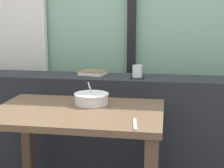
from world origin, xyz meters
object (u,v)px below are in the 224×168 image
fork_utensil (135,124)px  juice_glass (137,72)px  coaster_square (137,78)px  soup_bowl (91,99)px  closed_book (92,73)px  breakfast_table (78,131)px

fork_utensil → juice_glass: bearing=87.5°
coaster_square → fork_utensil: 0.78m
juice_glass → fork_utensil: size_ratio=0.51×
juice_glass → soup_bowl: juice_glass is taller
coaster_square → closed_book: (-0.34, 0.07, 0.01)m
soup_bowl → fork_utensil: bearing=-49.7°
closed_book → fork_utensil: size_ratio=1.23×
coaster_square → fork_utensil: bearing=-85.7°
soup_bowl → juice_glass: bearing=61.2°
coaster_square → soup_bowl: 0.49m
closed_book → coaster_square: bearing=-11.7°
coaster_square → soup_bowl: bearing=-118.8°
breakfast_table → closed_book: bearing=94.8°
juice_glass → breakfast_table: bearing=-117.0°
soup_bowl → coaster_square: bearing=61.2°
coaster_square → soup_bowl: size_ratio=0.48×
breakfast_table → coaster_square: coaster_square is taller
breakfast_table → juice_glass: juice_glass is taller
breakfast_table → juice_glass: 0.68m
breakfast_table → soup_bowl: bearing=69.3°
breakfast_table → fork_utensil: (0.34, -0.21, 0.13)m
breakfast_table → closed_book: (-0.05, 0.63, 0.23)m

